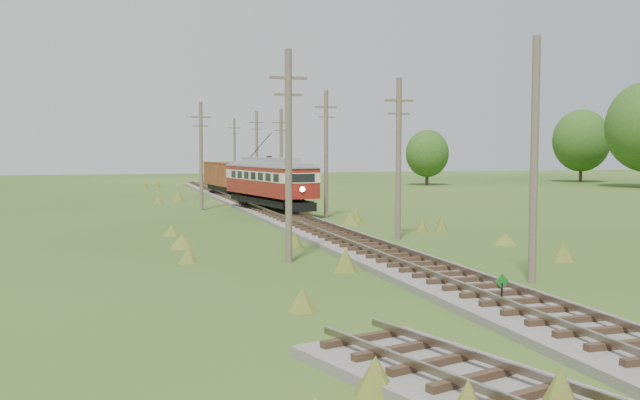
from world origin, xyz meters
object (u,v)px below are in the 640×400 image
object	(u,v)px
streetcar	(269,179)
gondola	(228,176)
switch_marker	(502,288)
gravel_pile	(290,195)

from	to	relation	value
streetcar	gondola	bearing A→B (deg)	80.49
switch_marker	gravel_pile	distance (m)	47.47
gondola	gravel_pile	bearing A→B (deg)	-58.96
switch_marker	gondola	world-z (taller)	gondola
switch_marker	gravel_pile	xyz separation A→B (m)	(5.10, 47.20, -0.15)
streetcar	gondola	world-z (taller)	streetcar
streetcar	gondola	size ratio (longest dim) A/B	1.32
switch_marker	streetcar	world-z (taller)	streetcar
switch_marker	gondola	distance (m)	53.74
gravel_pile	gondola	bearing A→B (deg)	126.92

